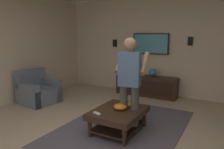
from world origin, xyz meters
TOP-DOWN VIEW (x-y plane):
  - ground_plane at (0.00, 0.00)m, footprint 7.78×7.78m
  - wall_back_tv at (3.29, 0.00)m, footprint 0.10×6.25m
  - area_rug at (0.72, -0.01)m, footprint 2.84×2.02m
  - armchair at (0.99, 2.52)m, footprint 0.88×0.89m
  - coffee_table at (0.52, -0.01)m, footprint 1.00×0.80m
  - media_console at (2.96, 0.39)m, footprint 0.45×1.70m
  - tv at (3.20, 0.39)m, footprint 0.05×1.03m
  - person_standing at (0.66, -0.15)m, footprint 0.60×0.61m
  - bowl at (0.55, -0.03)m, footprint 0.23×0.23m
  - remote_white at (0.17, 0.22)m, footprint 0.09×0.16m
  - remote_black at (0.64, -0.05)m, footprint 0.15×0.11m
  - book at (0.81, -0.05)m, footprint 0.23×0.26m
  - vase_round at (2.98, 0.23)m, footprint 0.22×0.22m
  - wall_speaker_left at (3.21, -0.67)m, footprint 0.06×0.12m
  - wall_speaker_right at (3.21, 1.54)m, footprint 0.06×0.12m

SIDE VIEW (x-z plane):
  - ground_plane at x=0.00m, z-range 0.00..0.00m
  - area_rug at x=0.72m, z-range 0.00..0.01m
  - media_console at x=2.96m, z-range 0.00..0.55m
  - armchair at x=0.99m, z-range -0.13..0.69m
  - coffee_table at x=0.52m, z-range 0.10..0.50m
  - remote_white at x=0.17m, z-range 0.40..0.42m
  - remote_black at x=0.64m, z-range 0.40..0.42m
  - book at x=0.81m, z-range 0.40..0.44m
  - bowl at x=0.55m, z-range 0.40..0.50m
  - vase_round at x=2.98m, z-range 0.55..0.77m
  - person_standing at x=0.66m, z-range 0.11..1.75m
  - wall_back_tv at x=3.29m, z-range 0.00..2.70m
  - wall_speaker_right at x=3.21m, z-range 1.32..1.54m
  - tv at x=3.20m, z-range 1.15..1.73m
  - wall_speaker_left at x=3.21m, z-range 1.41..1.63m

